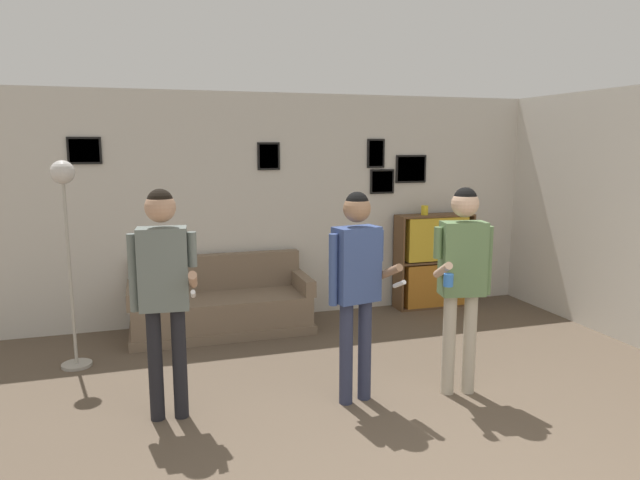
{
  "coord_description": "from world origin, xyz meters",
  "views": [
    {
      "loc": [
        -1.81,
        -2.34,
        2.1
      ],
      "look_at": [
        -0.41,
        2.17,
        1.31
      ],
      "focal_mm": 32.0,
      "sensor_mm": 36.0,
      "label": 1
    }
  ],
  "objects_px": {
    "person_player_foreground_center": "(356,274)",
    "person_watcher_holding_cup": "(462,268)",
    "drinking_cup": "(425,210)",
    "person_player_foreground_left": "(164,279)",
    "bookshelf": "(434,261)",
    "floor_lamp": "(66,218)",
    "couch": "(221,307)"
  },
  "relations": [
    {
      "from": "person_player_foreground_center",
      "to": "person_watcher_holding_cup",
      "type": "distance_m",
      "value": 0.9
    },
    {
      "from": "drinking_cup",
      "to": "person_player_foreground_left",
      "type": "bearing_deg",
      "value": -146.45
    },
    {
      "from": "person_player_foreground_left",
      "to": "bookshelf",
      "type": "bearing_deg",
      "value": 32.37
    },
    {
      "from": "person_player_foreground_center",
      "to": "person_watcher_holding_cup",
      "type": "xyz_separation_m",
      "value": [
        0.89,
        -0.11,
        0.02
      ]
    },
    {
      "from": "floor_lamp",
      "to": "person_player_foreground_left",
      "type": "relative_size",
      "value": 1.1
    },
    {
      "from": "couch",
      "to": "person_player_foreground_center",
      "type": "bearing_deg",
      "value": -68.99
    },
    {
      "from": "floor_lamp",
      "to": "couch",
      "type": "bearing_deg",
      "value": 23.53
    },
    {
      "from": "bookshelf",
      "to": "couch",
      "type": "bearing_deg",
      "value": -175.88
    },
    {
      "from": "floor_lamp",
      "to": "person_watcher_holding_cup",
      "type": "bearing_deg",
      "value": -26.71
    },
    {
      "from": "person_player_foreground_left",
      "to": "drinking_cup",
      "type": "distance_m",
      "value": 3.96
    },
    {
      "from": "couch",
      "to": "person_player_foreground_center",
      "type": "relative_size",
      "value": 1.15
    },
    {
      "from": "bookshelf",
      "to": "person_player_foreground_left",
      "type": "distance_m",
      "value": 4.11
    },
    {
      "from": "couch",
      "to": "person_watcher_holding_cup",
      "type": "distance_m",
      "value": 2.93
    },
    {
      "from": "person_player_foreground_left",
      "to": "person_watcher_holding_cup",
      "type": "xyz_separation_m",
      "value": [
        2.38,
        -0.26,
        -0.02
      ]
    },
    {
      "from": "bookshelf",
      "to": "person_watcher_holding_cup",
      "type": "relative_size",
      "value": 0.69
    },
    {
      "from": "person_player_foreground_left",
      "to": "couch",
      "type": "bearing_deg",
      "value": 71.41
    },
    {
      "from": "bookshelf",
      "to": "person_player_foreground_left",
      "type": "xyz_separation_m",
      "value": [
        -3.45,
        -2.18,
        0.51
      ]
    },
    {
      "from": "floor_lamp",
      "to": "bookshelf",
      "type": "bearing_deg",
      "value": 11.19
    },
    {
      "from": "person_watcher_holding_cup",
      "to": "couch",
      "type": "bearing_deg",
      "value": 127.34
    },
    {
      "from": "bookshelf",
      "to": "person_watcher_holding_cup",
      "type": "distance_m",
      "value": 2.71
    },
    {
      "from": "bookshelf",
      "to": "person_player_foreground_center",
      "type": "bearing_deg",
      "value": -130.13
    },
    {
      "from": "couch",
      "to": "person_player_foreground_left",
      "type": "bearing_deg",
      "value": -108.59
    },
    {
      "from": "floor_lamp",
      "to": "drinking_cup",
      "type": "xyz_separation_m",
      "value": [
        4.1,
        0.84,
        -0.16
      ]
    },
    {
      "from": "floor_lamp",
      "to": "person_watcher_holding_cup",
      "type": "relative_size",
      "value": 1.11
    },
    {
      "from": "bookshelf",
      "to": "drinking_cup",
      "type": "relative_size",
      "value": 10.12
    },
    {
      "from": "couch",
      "to": "person_watcher_holding_cup",
      "type": "relative_size",
      "value": 1.14
    },
    {
      "from": "person_player_foreground_left",
      "to": "person_player_foreground_center",
      "type": "distance_m",
      "value": 1.49
    },
    {
      "from": "couch",
      "to": "drinking_cup",
      "type": "xyz_separation_m",
      "value": [
        2.63,
        0.2,
        0.99
      ]
    },
    {
      "from": "person_player_foreground_center",
      "to": "drinking_cup",
      "type": "relative_size",
      "value": 14.49
    },
    {
      "from": "drinking_cup",
      "to": "floor_lamp",
      "type": "bearing_deg",
      "value": -168.4
    },
    {
      "from": "couch",
      "to": "bookshelf",
      "type": "height_order",
      "value": "bookshelf"
    },
    {
      "from": "bookshelf",
      "to": "person_player_foreground_center",
      "type": "xyz_separation_m",
      "value": [
        -1.96,
        -2.33,
        0.47
      ]
    }
  ]
}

